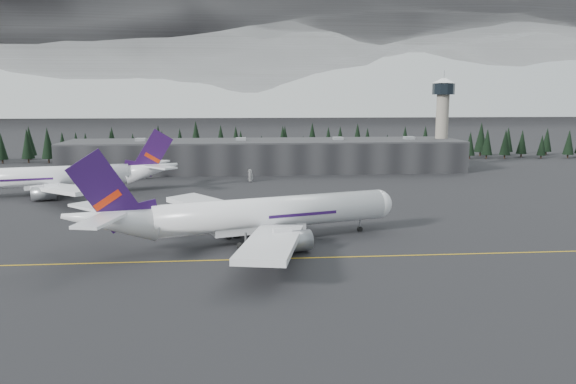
{
  "coord_description": "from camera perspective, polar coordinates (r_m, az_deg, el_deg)",
  "views": [
    {
      "loc": [
        -10.94,
        -104.11,
        30.32
      ],
      "look_at": [
        0.0,
        20.0,
        9.0
      ],
      "focal_mm": 35.0,
      "sensor_mm": 36.0,
      "label": 1
    }
  ],
  "objects": [
    {
      "name": "gse_vehicle_b",
      "position": [
        201.45,
        -3.79,
        1.25
      ],
      "size": [
        4.88,
        3.41,
        1.54
      ],
      "primitive_type": "imported",
      "rotation": [
        0.0,
        0.0,
        -1.18
      ],
      "color": "#B9B9BB",
      "rests_on": "ground"
    },
    {
      "name": "jet_parked",
      "position": [
        187.94,
        -21.5,
        1.49
      ],
      "size": [
        67.12,
        61.26,
        20.03
      ],
      "rotation": [
        0.0,
        0.0,
        3.37
      ],
      "color": "white",
      "rests_on": "ground"
    },
    {
      "name": "ground",
      "position": [
        108.98,
        0.93,
        -6.44
      ],
      "size": [
        1400.0,
        1400.0,
        0.0
      ],
      "primitive_type": "plane",
      "color": "black",
      "rests_on": "ground"
    },
    {
      "name": "jet_main",
      "position": [
        116.81,
        -4.37,
        -2.4
      ],
      "size": [
        69.21,
        62.66,
        20.83
      ],
      "rotation": [
        0.0,
        0.0,
        0.29
      ],
      "color": "white",
      "rests_on": "ground"
    },
    {
      "name": "taxiline",
      "position": [
        107.07,
        1.04,
        -6.74
      ],
      "size": [
        400.0,
        0.4,
        0.02
      ],
      "primitive_type": "cube",
      "color": "gold",
      "rests_on": "ground"
    },
    {
      "name": "mountain_ridge",
      "position": [
        1104.58,
        -4.51,
        8.11
      ],
      "size": [
        4400.0,
        900.0,
        420.0
      ],
      "primitive_type": null,
      "color": "white",
      "rests_on": "ground"
    },
    {
      "name": "gse_vehicle_a",
      "position": [
        214.5,
        -14.54,
        1.47
      ],
      "size": [
        3.37,
        5.7,
        1.49
      ],
      "primitive_type": "imported",
      "rotation": [
        0.0,
        0.0,
        0.18
      ],
      "color": "silver",
      "rests_on": "ground"
    },
    {
      "name": "treeline",
      "position": [
        267.31,
        -2.68,
        4.8
      ],
      "size": [
        360.0,
        20.0,
        15.0
      ],
      "primitive_type": "cube",
      "color": "black",
      "rests_on": "ground"
    },
    {
      "name": "control_tower",
      "position": [
        247.6,
        15.42,
        7.77
      ],
      "size": [
        10.0,
        10.0,
        37.7
      ],
      "color": "gray",
      "rests_on": "ground"
    },
    {
      "name": "terminal",
      "position": [
        230.62,
        -2.3,
        3.72
      ],
      "size": [
        160.0,
        30.0,
        12.6
      ],
      "color": "black",
      "rests_on": "ground"
    }
  ]
}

